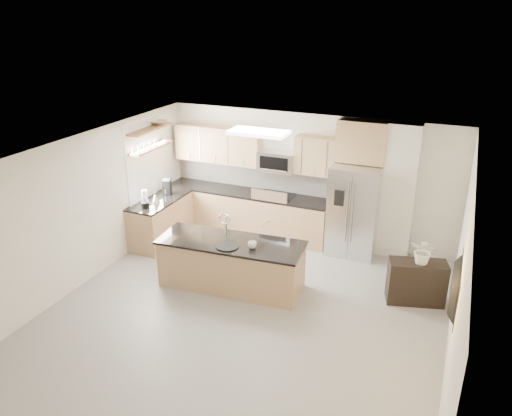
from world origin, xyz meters
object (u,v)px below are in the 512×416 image
at_px(island, 231,264).
at_px(kettle, 155,198).
at_px(credenza, 416,282).
at_px(bowl, 158,122).
at_px(blender, 145,200).
at_px(television, 451,287).
at_px(microwave, 277,161).
at_px(platter, 227,246).
at_px(cup, 252,245).
at_px(refrigerator, 354,210).
at_px(range, 274,216).
at_px(flower_vase, 425,245).
at_px(coffee_maker, 167,187).

xyz_separation_m(island, kettle, (-2.06, 0.86, 0.59)).
relative_size(credenza, bowl, 2.21).
bearing_deg(blender, television, -15.77).
xyz_separation_m(microwave, platter, (0.07, -2.46, -0.76)).
bearing_deg(microwave, cup, -78.76).
bearing_deg(credenza, platter, -177.98).
bearing_deg(refrigerator, range, 178.40).
relative_size(platter, bowl, 0.91).
xyz_separation_m(range, credenza, (3.03, -1.40, -0.11)).
bearing_deg(flower_vase, microwave, 153.37).
xyz_separation_m(platter, coffee_maker, (-2.16, 1.60, 0.20)).
xyz_separation_m(microwave, flower_vase, (3.08, -1.54, -0.57)).
bearing_deg(platter, kettle, 152.97).
distance_m(flower_vase, television, 1.78).
bearing_deg(credenza, cup, -178.04).
bearing_deg(blender, bowl, 100.98).
distance_m(cup, kettle, 2.66).
relative_size(range, microwave, 1.50).
distance_m(refrigerator, island, 2.68).
distance_m(refrigerator, blender, 4.03).
distance_m(blender, bowl, 1.60).
distance_m(microwave, blender, 2.72).
relative_size(bowl, television, 0.38).
bearing_deg(television, range, 48.36).
bearing_deg(cup, flower_vase, 16.81).
height_order(kettle, television, television).
xyz_separation_m(range, island, (0.04, -2.13, -0.04)).
bearing_deg(platter, flower_vase, 16.96).
bearing_deg(coffee_maker, flower_vase, -7.52).
xyz_separation_m(island, coffee_maker, (-2.13, 1.40, 0.63)).
distance_m(microwave, credenza, 3.62).
relative_size(microwave, flower_vase, 1.15).
distance_m(blender, television, 5.81).
bearing_deg(microwave, kettle, -145.46).
bearing_deg(kettle, coffee_maker, 97.48).
relative_size(kettle, coffee_maker, 0.73).
bearing_deg(bowl, flower_vase, -8.32).
distance_m(cup, bowl, 3.47).
relative_size(cup, bowl, 0.34).
bearing_deg(island, television, -20.26).
xyz_separation_m(platter, blender, (-2.14, 0.79, 0.21)).
bearing_deg(cup, refrigerator, 61.07).
distance_m(coffee_maker, flower_vase, 5.22).
relative_size(flower_vase, television, 0.61).
xyz_separation_m(coffee_maker, bowl, (-0.16, 0.10, 1.32)).
distance_m(platter, television, 3.56).
height_order(refrigerator, flower_vase, refrigerator).
xyz_separation_m(island, cup, (0.43, -0.08, 0.48)).
xyz_separation_m(range, television, (3.51, -3.12, 0.88)).
bearing_deg(coffee_maker, television, -23.04).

